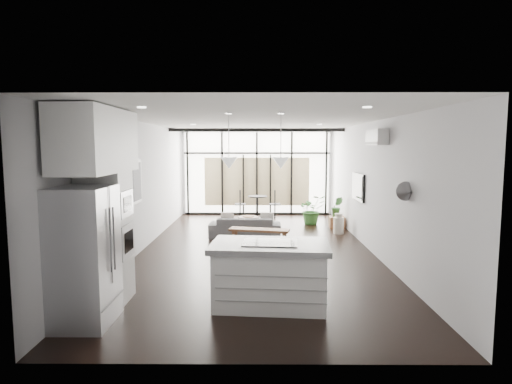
{
  "coord_description": "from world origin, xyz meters",
  "views": [
    {
      "loc": [
        0.06,
        -9.26,
        2.28
      ],
      "look_at": [
        0.0,
        0.3,
        1.25
      ],
      "focal_mm": 30.0,
      "sensor_mm": 36.0,
      "label": 1
    }
  ],
  "objects_px": {
    "sofa": "(245,224)",
    "island": "(270,274)",
    "milk_can": "(339,223)",
    "tv": "(358,187)",
    "pouf": "(248,225)",
    "fridge": "(84,256)",
    "console_bench": "(259,238)"
  },
  "relations": [
    {
      "from": "sofa",
      "to": "island",
      "type": "bearing_deg",
      "value": 97.28
    },
    {
      "from": "island",
      "to": "milk_can",
      "type": "height_order",
      "value": "island"
    },
    {
      "from": "sofa",
      "to": "milk_can",
      "type": "distance_m",
      "value": 2.48
    },
    {
      "from": "tv",
      "to": "island",
      "type": "bearing_deg",
      "value": -117.36
    },
    {
      "from": "milk_can",
      "to": "tv",
      "type": "bearing_deg",
      "value": -67.96
    },
    {
      "from": "sofa",
      "to": "pouf",
      "type": "distance_m",
      "value": 0.6
    },
    {
      "from": "fridge",
      "to": "tv",
      "type": "height_order",
      "value": "fridge"
    },
    {
      "from": "island",
      "to": "milk_can",
      "type": "bearing_deg",
      "value": 73.97
    },
    {
      "from": "island",
      "to": "sofa",
      "type": "xyz_separation_m",
      "value": [
        -0.5,
        4.61,
        -0.11
      ]
    },
    {
      "from": "island",
      "to": "pouf",
      "type": "relative_size",
      "value": 3.13
    },
    {
      "from": "island",
      "to": "pouf",
      "type": "bearing_deg",
      "value": 99.52
    },
    {
      "from": "tv",
      "to": "sofa",
      "type": "bearing_deg",
      "value": 174.11
    },
    {
      "from": "sofa",
      "to": "tv",
      "type": "height_order",
      "value": "tv"
    },
    {
      "from": "console_bench",
      "to": "milk_can",
      "type": "distance_m",
      "value": 2.61
    },
    {
      "from": "fridge",
      "to": "pouf",
      "type": "xyz_separation_m",
      "value": [
        1.95,
        5.82,
        -0.67
      ]
    },
    {
      "from": "island",
      "to": "tv",
      "type": "height_order",
      "value": "tv"
    },
    {
      "from": "console_bench",
      "to": "pouf",
      "type": "bearing_deg",
      "value": 111.89
    },
    {
      "from": "console_bench",
      "to": "milk_can",
      "type": "relative_size",
      "value": 2.52
    },
    {
      "from": "sofa",
      "to": "console_bench",
      "type": "height_order",
      "value": "sofa"
    },
    {
      "from": "tv",
      "to": "pouf",
      "type": "bearing_deg",
      "value": 162.01
    },
    {
      "from": "island",
      "to": "fridge",
      "type": "relative_size",
      "value": 0.94
    },
    {
      "from": "island",
      "to": "console_bench",
      "type": "xyz_separation_m",
      "value": [
        -0.15,
        3.51,
        -0.24
      ]
    },
    {
      "from": "island",
      "to": "sofa",
      "type": "bearing_deg",
      "value": 100.94
    },
    {
      "from": "sofa",
      "to": "pouf",
      "type": "relative_size",
      "value": 3.33
    },
    {
      "from": "fridge",
      "to": "console_bench",
      "type": "xyz_separation_m",
      "value": [
        2.24,
        4.13,
        -0.67
      ]
    },
    {
      "from": "milk_can",
      "to": "tv",
      "type": "height_order",
      "value": "tv"
    },
    {
      "from": "island",
      "to": "fridge",
      "type": "xyz_separation_m",
      "value": [
        -2.39,
        -0.62,
        0.43
      ]
    },
    {
      "from": "fridge",
      "to": "sofa",
      "type": "distance_m",
      "value": 5.59
    },
    {
      "from": "console_bench",
      "to": "pouf",
      "type": "xyz_separation_m",
      "value": [
        -0.29,
        1.68,
        -0.0
      ]
    },
    {
      "from": "console_bench",
      "to": "fridge",
      "type": "bearing_deg",
      "value": -106.16
    },
    {
      "from": "console_bench",
      "to": "milk_can",
      "type": "bearing_deg",
      "value": 49.45
    },
    {
      "from": "milk_can",
      "to": "tv",
      "type": "xyz_separation_m",
      "value": [
        0.31,
        -0.76,
        1.03
      ]
    }
  ]
}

